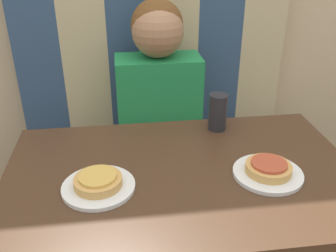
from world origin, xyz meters
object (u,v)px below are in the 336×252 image
object	(u,v)px
pizza_left	(98,181)
pizza_right	(269,167)
drinking_cup	(218,112)
person	(158,76)
plate_left	(99,187)
plate_right	(268,174)

from	to	relation	value
pizza_left	pizza_right	distance (m)	0.49
drinking_cup	pizza_right	bearing A→B (deg)	-76.28
pizza_left	drinking_cup	bearing A→B (deg)	36.63
person	plate_left	xyz separation A→B (m)	(-0.24, -0.70, -0.06)
plate_left	drinking_cup	distance (m)	0.52
plate_left	drinking_cup	xyz separation A→B (m)	(0.41, 0.31, 0.06)
plate_left	plate_right	world-z (taller)	same
person	drinking_cup	size ratio (longest dim) A/B	5.26
person	drinking_cup	bearing A→B (deg)	-66.83
plate_left	drinking_cup	world-z (taller)	drinking_cup
plate_left	pizza_right	size ratio (longest dim) A/B	1.53
pizza_left	person	bearing A→B (deg)	70.83
plate_right	drinking_cup	distance (m)	0.32
plate_right	pizza_left	size ratio (longest dim) A/B	1.53
plate_right	pizza_right	distance (m)	0.02
person	plate_right	xyz separation A→B (m)	(0.24, -0.70, -0.06)
plate_left	pizza_left	distance (m)	0.02
person	plate_right	size ratio (longest dim) A/B	3.43
plate_left	plate_right	distance (m)	0.49
drinking_cup	pizza_left	bearing A→B (deg)	-143.37
plate_left	pizza_left	world-z (taller)	pizza_left
plate_right	pizza_left	xyz separation A→B (m)	(-0.49, -0.00, 0.02)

